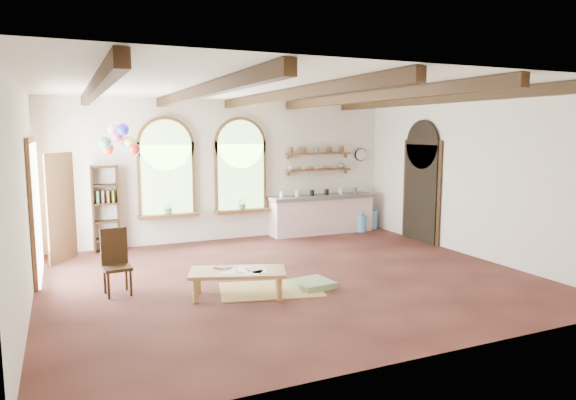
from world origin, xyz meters
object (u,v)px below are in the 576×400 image
kitchen_counter (321,214)px  balloon_cluster (121,140)px  coffee_table (238,273)px  side_chair (117,276)px

kitchen_counter → balloon_cluster: balloon_cluster is taller
coffee_table → side_chair: 1.87m
coffee_table → balloon_cluster: (-1.31, 2.91, 1.96)m
kitchen_counter → coffee_table: kitchen_counter is taller
kitchen_counter → coffee_table: (-3.44, -3.84, -0.11)m
coffee_table → balloon_cluster: balloon_cluster is taller
kitchen_counter → balloon_cluster: 5.18m
coffee_table → kitchen_counter: bearing=48.2°
side_chair → coffee_table: bearing=-27.5°
kitchen_counter → balloon_cluster: bearing=-168.9°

